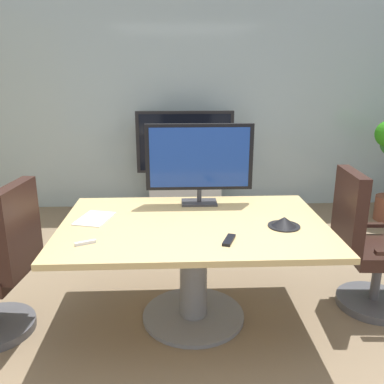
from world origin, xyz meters
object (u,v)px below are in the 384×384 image
conference_table (194,248)px  conference_phone (284,222)px  remote_control (229,240)px  wall_display_unit (185,180)px  tv_monitor (199,159)px  office_chair_left (0,274)px  office_chair_right (367,253)px

conference_table → conference_phone: conference_phone is taller
conference_table → remote_control: 0.44m
wall_display_unit → conference_phone: (0.61, -2.45, 0.35)m
conference_table → tv_monitor: (0.07, 0.44, 0.55)m
office_chair_left → remote_control: bearing=89.1°
conference_table → office_chair_right: (1.33, 0.10, -0.11)m
tv_monitor → wall_display_unit: 2.03m
tv_monitor → conference_phone: bearing=-44.3°
office_chair_left → office_chair_right: (2.66, 0.22, 0.00)m
conference_table → wall_display_unit: size_ratio=1.41×
office_chair_left → tv_monitor: tv_monitor is taller
office_chair_right → remote_control: 1.24m
remote_control → wall_display_unit: bearing=114.7°
office_chair_right → wall_display_unit: size_ratio=0.83×
office_chair_left → conference_table: bearing=102.1°
wall_display_unit → office_chair_right: bearing=-59.5°
conference_table → remote_control: (0.21, -0.33, 0.20)m
remote_control → tv_monitor: bearing=120.7°
tv_monitor → conference_table: bearing=-98.5°
conference_table → remote_control: remote_control is taller
office_chair_right → tv_monitor: tv_monitor is taller
conference_table → conference_phone: size_ratio=8.41×
conference_table → office_chair_left: (-1.33, -0.12, -0.11)m
wall_display_unit → conference_phone: wall_display_unit is taller
wall_display_unit → remote_control: 2.71m
wall_display_unit → office_chair_left: bearing=-118.3°
office_chair_right → wall_display_unit: bearing=33.7°
wall_display_unit → remote_control: (0.21, -2.68, 0.33)m
office_chair_left → conference_phone: 1.97m
office_chair_left → office_chair_right: size_ratio=1.00×
tv_monitor → wall_display_unit: size_ratio=0.64×
conference_table → wall_display_unit: wall_display_unit is taller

